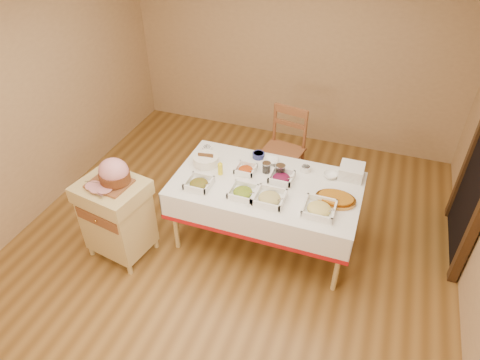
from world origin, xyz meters
name	(u,v)px	position (x,y,z in m)	size (l,w,h in m)	color
room_shell	(226,146)	(0.00, 0.00, 1.30)	(5.00, 5.00, 5.00)	brown
dining_table	(266,196)	(0.30, 0.30, 0.60)	(1.82, 1.02, 0.76)	#D4BA74
butcher_cart	(117,215)	(-1.02, -0.36, 0.49)	(0.69, 0.61, 0.87)	#D4BA74
dining_chair	(283,149)	(0.21, 1.29, 0.52)	(0.52, 0.50, 1.02)	brown
ham_on_board	(113,174)	(-0.98, -0.33, 0.98)	(0.40, 0.38, 0.26)	brown
serving_dish_a	(199,183)	(-0.30, 0.03, 0.79)	(0.24, 0.24, 0.11)	white
serving_dish_b	(243,192)	(0.14, 0.05, 0.79)	(0.24, 0.24, 0.10)	white
serving_dish_c	(270,198)	(0.41, 0.05, 0.80)	(0.27, 0.27, 0.11)	white
serving_dish_d	(319,209)	(0.86, 0.06, 0.79)	(0.28, 0.28, 0.11)	white
serving_dish_e	(246,169)	(0.05, 0.40, 0.79)	(0.21, 0.20, 0.09)	white
serving_dish_f	(281,177)	(0.42, 0.39, 0.79)	(0.24, 0.23, 0.11)	white
small_bowl_left	(207,148)	(-0.47, 0.63, 0.79)	(0.11, 0.11, 0.05)	white
small_bowl_mid	(259,155)	(0.09, 0.69, 0.79)	(0.13, 0.13, 0.05)	navy
small_bowl_right	(306,168)	(0.61, 0.63, 0.79)	(0.11, 0.11, 0.05)	white
bowl_white_imported	(271,161)	(0.24, 0.65, 0.78)	(0.15, 0.15, 0.04)	white
bowl_small_imported	(331,175)	(0.87, 0.60, 0.78)	(0.14, 0.14, 0.04)	white
preserve_jar_left	(266,168)	(0.24, 0.47, 0.81)	(0.09, 0.09, 0.11)	silver
preserve_jar_right	(280,171)	(0.39, 0.47, 0.81)	(0.09, 0.09, 0.12)	silver
mustard_bottle	(220,168)	(-0.18, 0.28, 0.83)	(0.05, 0.05, 0.15)	yellow
bread_basket	(206,160)	(-0.38, 0.40, 0.81)	(0.26, 0.26, 0.12)	white
plate_stack	(352,171)	(1.06, 0.68, 0.82)	(0.23, 0.23, 0.13)	white
brass_platter	(336,199)	(0.98, 0.26, 0.78)	(0.37, 0.27, 0.05)	#B47C32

